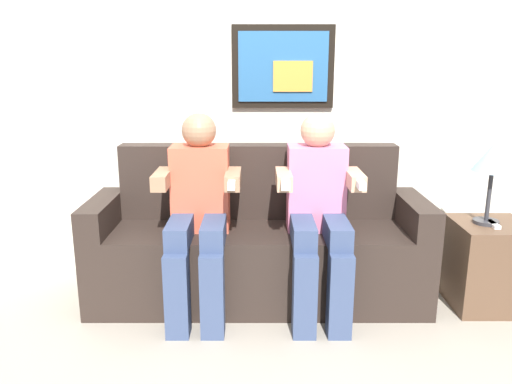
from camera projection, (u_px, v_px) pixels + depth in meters
ground_plane at (256, 323)px, 2.75m from camera, size 5.64×5.64×0.00m
back_wall_assembly at (256, 75)px, 3.16m from camera, size 4.34×0.10×2.60m
couch at (256, 248)px, 2.98m from camera, size 1.94×0.58×0.90m
person_on_left at (196, 208)px, 2.75m from camera, size 0.46×0.56×1.11m
person_on_right at (316, 208)px, 2.75m from camera, size 0.46×0.56×1.11m
side_table_right at (484, 264)px, 2.90m from camera, size 0.40×0.40×0.50m
table_lamp at (490, 161)px, 2.75m from camera, size 0.22×0.22×0.46m
spare_remote_on_table at (490, 224)px, 2.79m from camera, size 0.04×0.13×0.02m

